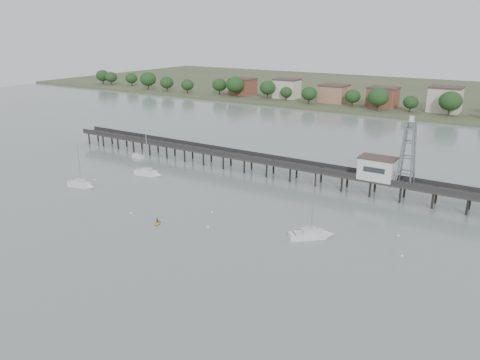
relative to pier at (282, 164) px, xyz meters
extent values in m
plane|color=gray|center=(0.00, -60.00, -3.79)|extent=(500.00, 500.00, 0.00)
cube|color=#2D2823|center=(0.00, 0.00, -0.04)|extent=(150.00, 5.00, 0.50)
cube|color=#333335|center=(0.00, -2.40, 0.76)|extent=(150.00, 0.12, 1.10)
cube|color=#333335|center=(0.00, 2.40, 0.76)|extent=(150.00, 0.12, 1.10)
cylinder|color=black|center=(-73.00, -1.90, -1.99)|extent=(0.50, 0.50, 4.40)
cylinder|color=black|center=(-73.00, 1.90, -1.99)|extent=(0.50, 0.50, 4.40)
cylinder|color=black|center=(0.00, -1.90, -1.99)|extent=(0.50, 0.50, 4.40)
cylinder|color=black|center=(0.00, 1.90, -1.99)|extent=(0.50, 0.50, 4.40)
cube|color=silver|center=(25.00, 0.00, 2.71)|extent=(8.00, 5.00, 5.00)
cube|color=#4C3833|center=(25.00, 0.00, 5.36)|extent=(8.40, 5.40, 0.30)
cube|color=slate|center=(31.50, 0.00, 14.36)|extent=(1.80, 1.80, 0.30)
cube|color=silver|center=(31.50, 0.00, 15.11)|extent=(0.90, 0.90, 1.20)
cube|color=silver|center=(-38.57, -33.93, -3.32)|extent=(5.58, 2.96, 1.65)
cone|color=silver|center=(-35.30, -33.35, -3.32)|extent=(2.53, 2.42, 2.06)
cube|color=silver|center=(-38.57, -33.93, -2.14)|extent=(2.61, 2.04, 0.75)
cylinder|color=#A5A8AA|center=(-38.21, -33.86, 2.48)|extent=(0.18, 0.18, 9.94)
cylinder|color=#A5A8AA|center=(-39.44, -34.08, -1.59)|extent=(3.07, 0.66, 0.12)
cube|color=silver|center=(-31.28, -17.87, -3.32)|extent=(5.81, 3.23, 1.65)
cone|color=silver|center=(-27.93, -17.15, -3.32)|extent=(2.68, 2.56, 2.13)
cube|color=silver|center=(-31.28, -17.87, -2.14)|extent=(2.74, 2.18, 0.75)
cylinder|color=#A5A8AA|center=(-30.90, -17.79, 2.64)|extent=(0.18, 0.18, 10.28)
cylinder|color=#A5A8AA|center=(-32.17, -18.06, -1.59)|extent=(3.15, 0.78, 0.12)
cube|color=silver|center=(21.97, -30.45, -3.32)|extent=(6.04, 5.87, 1.65)
cone|color=silver|center=(24.74, -27.85, -3.32)|extent=(3.46, 3.45, 2.36)
cube|color=silver|center=(21.97, -30.45, -2.14)|extent=(3.26, 3.22, 0.75)
cylinder|color=#A5A8AA|center=(22.28, -30.16, 3.19)|extent=(0.18, 0.18, 11.38)
cylinder|color=#A5A8AA|center=(21.23, -31.14, -1.59)|extent=(2.67, 2.51, 0.12)
cube|color=silver|center=(-46.00, -6.18, -3.42)|extent=(3.90, 1.78, 1.06)
cube|color=silver|center=(-46.85, -6.14, -2.78)|extent=(1.34, 1.34, 0.64)
imported|color=yellow|center=(-6.74, -40.85, -3.79)|extent=(1.67, 1.03, 2.26)
imported|color=black|center=(-6.74, -40.85, -3.79)|extent=(0.44, 1.15, 0.27)
ellipsoid|color=#FAFAC2|center=(-0.95, -29.89, -3.71)|extent=(0.56, 0.56, 0.39)
ellipsoid|color=#FAFAC2|center=(35.85, -20.20, -3.71)|extent=(0.56, 0.56, 0.39)
ellipsoid|color=#FAFAC2|center=(-39.84, -28.25, -3.71)|extent=(0.56, 0.56, 0.39)
ellipsoid|color=#FAFAC2|center=(38.65, -28.30, -3.71)|extent=(0.56, 0.56, 0.39)
ellipsoid|color=#FAFAC2|center=(2.77, -36.61, -3.71)|extent=(0.56, 0.56, 0.39)
ellipsoid|color=#FAFAC2|center=(-15.26, -39.62, -3.71)|extent=(0.56, 0.56, 0.39)
cube|color=#475133|center=(0.00, 185.00, -3.29)|extent=(500.00, 170.00, 1.40)
cube|color=brown|center=(-90.00, 123.00, 1.91)|extent=(13.00, 10.50, 9.00)
cube|color=brown|center=(-62.00, 123.00, 1.91)|extent=(13.00, 10.50, 9.00)
cube|color=brown|center=(-35.00, 123.00, 1.91)|extent=(13.00, 10.50, 9.00)
cube|color=brown|center=(-10.00, 123.00, 1.91)|extent=(13.00, 10.50, 9.00)
cube|color=brown|center=(18.00, 123.00, 1.91)|extent=(13.00, 10.50, 9.00)
ellipsoid|color=#173A18|center=(-120.00, 111.00, 2.21)|extent=(8.00, 8.00, 6.80)
ellipsoid|color=#173A18|center=(0.00, 111.00, 2.21)|extent=(8.00, 8.00, 6.80)
camera|label=1|loc=(54.43, -105.12, 34.15)|focal=35.00mm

